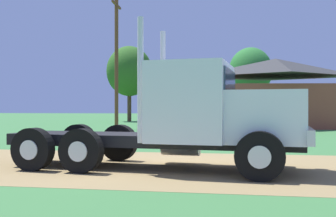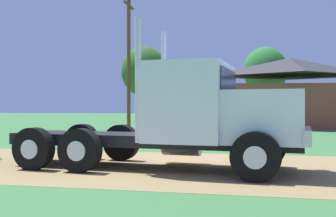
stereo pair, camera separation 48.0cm
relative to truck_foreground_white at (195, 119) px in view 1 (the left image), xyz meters
name	(u,v)px [view 1 (the left image)]	position (x,y,z in m)	size (l,w,h in m)	color
ground_plane	(174,167)	(-0.59, 0.48, -1.22)	(200.00, 200.00, 0.00)	#3B733B
dirt_track	(174,166)	(-0.59, 0.48, -1.21)	(120.00, 6.29, 0.01)	#92794C
truck_foreground_white	(195,119)	(0.00, 0.00, 0.00)	(7.42, 3.17, 3.51)	black
shed_building	(276,94)	(3.75, 22.13, 1.30)	(10.16, 7.69, 5.19)	brown
utility_pole_near	(116,59)	(-7.33, 17.71, 3.65)	(0.26, 2.20, 9.21)	brown
tree_left	(129,71)	(-10.88, 34.20, 4.30)	(5.00, 5.00, 8.28)	#513823
tree_mid	(251,71)	(2.10, 30.46, 3.76)	(4.12, 4.12, 7.27)	#513823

